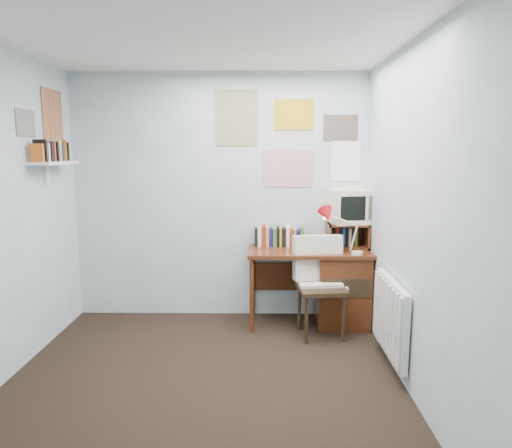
{
  "coord_description": "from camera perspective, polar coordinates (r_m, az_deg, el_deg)",
  "views": [
    {
      "loc": [
        0.44,
        -2.92,
        1.73
      ],
      "look_at": [
        0.38,
        0.92,
        1.11
      ],
      "focal_mm": 32.0,
      "sensor_mm": 36.0,
      "label": 1
    }
  ],
  "objects": [
    {
      "name": "radiator",
      "position": [
        3.85,
        16.47,
        -11.09
      ],
      "size": [
        0.09,
        0.8,
        0.6
      ],
      "primitive_type": "cube",
      "color": "white",
      "rests_on": "right_wall"
    },
    {
      "name": "ground",
      "position": [
        3.42,
        -7.15,
        -21.24
      ],
      "size": [
        3.5,
        3.5,
        0.0
      ],
      "primitive_type": "plane",
      "color": "black",
      "rests_on": "ground"
    },
    {
      "name": "ceiling",
      "position": [
        3.05,
        -8.18,
        23.73
      ],
      "size": [
        3.0,
        3.5,
        0.02
      ],
      "primitive_type": "cube",
      "color": "white",
      "rests_on": "back_wall"
    },
    {
      "name": "crt_tv",
      "position": [
        4.65,
        11.71,
        2.38
      ],
      "size": [
        0.45,
        0.43,
        0.36
      ],
      "primitive_type": "cube",
      "rotation": [
        0.0,
        0.0,
        0.21
      ],
      "color": "beige",
      "rests_on": "tv_riser"
    },
    {
      "name": "desk_lamp",
      "position": [
        4.36,
        12.63,
        -1.24
      ],
      "size": [
        0.31,
        0.28,
        0.39
      ],
      "primitive_type": "cube",
      "rotation": [
        0.0,
        0.0,
        -0.18
      ],
      "color": "red",
      "rests_on": "desk"
    },
    {
      "name": "book_row",
      "position": [
        4.67,
        3.52,
        -1.42
      ],
      "size": [
        0.6,
        0.14,
        0.22
      ],
      "primitive_type": "cube",
      "color": "#572914",
      "rests_on": "desk"
    },
    {
      "name": "wall_shelf",
      "position": [
        4.42,
        -23.96,
        7.0
      ],
      "size": [
        0.2,
        0.62,
        0.24
      ],
      "primitive_type": "cube",
      "color": "white",
      "rests_on": "left_wall"
    },
    {
      "name": "back_wall",
      "position": [
        4.71,
        -4.54,
        3.34
      ],
      "size": [
        3.0,
        0.02,
        2.5
      ],
      "primitive_type": "cube",
      "color": "silver",
      "rests_on": "ground"
    },
    {
      "name": "desk",
      "position": [
        4.65,
        9.92,
        -7.47
      ],
      "size": [
        1.2,
        0.55,
        0.76
      ],
      "color": "#572914",
      "rests_on": "ground"
    },
    {
      "name": "right_wall",
      "position": [
        3.14,
        20.53,
        -0.17
      ],
      "size": [
        0.02,
        3.5,
        2.5
      ],
      "primitive_type": "cube",
      "color": "silver",
      "rests_on": "ground"
    },
    {
      "name": "desk_chair",
      "position": [
        4.32,
        8.16,
        -8.05
      ],
      "size": [
        0.51,
        0.5,
        0.91
      ],
      "primitive_type": "cube",
      "rotation": [
        0.0,
        0.0,
        0.12
      ],
      "color": "black",
      "rests_on": "ground"
    },
    {
      "name": "tv_riser",
      "position": [
        4.67,
        11.31,
        -1.4
      ],
      "size": [
        0.4,
        0.3,
        0.25
      ],
      "primitive_type": "cube",
      "color": "#572914",
      "rests_on": "desk"
    },
    {
      "name": "posters_left",
      "position": [
        4.47,
        -25.4,
        11.81
      ],
      "size": [
        0.01,
        0.7,
        0.6
      ],
      "primitive_type": "cube",
      "color": "white",
      "rests_on": "left_wall"
    },
    {
      "name": "posters_back",
      "position": [
        4.67,
        4.09,
        10.67
      ],
      "size": [
        1.2,
        0.01,
        0.9
      ],
      "primitive_type": "cube",
      "color": "white",
      "rests_on": "back_wall"
    }
  ]
}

